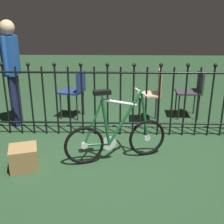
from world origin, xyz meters
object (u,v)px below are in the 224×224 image
at_px(chair_navy, 75,89).
at_px(chair_tan, 153,91).
at_px(bicycle, 116,136).
at_px(person_visitor, 11,65).
at_px(chair_charcoal, 193,89).
at_px(display_crate, 24,158).

distance_m(chair_navy, chair_tan, 1.34).
bearing_deg(bicycle, chair_navy, 115.80).
xyz_separation_m(chair_tan, person_visitor, (-2.25, -0.18, 0.45)).
height_order(chair_navy, chair_tan, chair_tan).
bearing_deg(chair_tan, chair_charcoal, 20.57).
bearing_deg(person_visitor, chair_navy, 21.69).
height_order(chair_navy, person_visitor, person_visitor).
bearing_deg(chair_navy, person_visitor, -158.31).
relative_size(bicycle, display_crate, 3.96).
bearing_deg(chair_navy, chair_tan, -7.95).
bearing_deg(chair_charcoal, chair_tan, -159.43).
bearing_deg(bicycle, chair_tan, 65.85).
distance_m(person_visitor, display_crate, 1.73).
distance_m(bicycle, person_visitor, 2.12).
xyz_separation_m(bicycle, chair_charcoal, (1.30, 1.59, 0.18)).
bearing_deg(chair_tan, bicycle, -114.15).
bearing_deg(chair_charcoal, person_visitor, -171.36).
height_order(chair_tan, chair_charcoal, chair_tan).
height_order(bicycle, chair_charcoal, bicycle).
relative_size(bicycle, chair_charcoal, 1.55).
bearing_deg(person_visitor, bicycle, -34.65).
height_order(chair_navy, display_crate, chair_navy).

